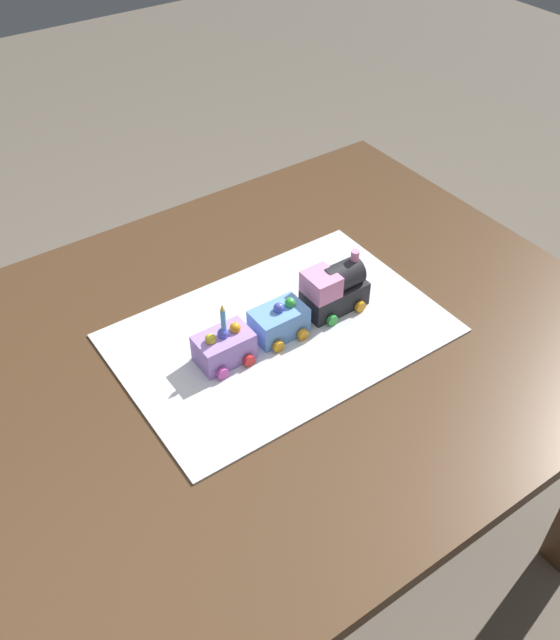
{
  "coord_description": "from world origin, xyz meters",
  "views": [
    {
      "loc": [
        0.45,
        0.77,
        1.62
      ],
      "look_at": [
        -0.08,
        -0.0,
        0.77
      ],
      "focal_mm": 38.37,
      "sensor_mm": 36.0,
      "label": 1
    }
  ],
  "objects_px": {
    "dining_table": "(246,390)",
    "cake_car_caboose_sky_blue": "(280,322)",
    "cake_locomotive": "(335,289)",
    "cake_car_hopper_lavender": "(225,348)",
    "birthday_candle": "(224,318)"
  },
  "relations": [
    {
      "from": "cake_locomotive",
      "to": "dining_table",
      "type": "bearing_deg",
      "value": -0.77
    },
    {
      "from": "cake_locomotive",
      "to": "cake_car_hopper_lavender",
      "type": "height_order",
      "value": "cake_locomotive"
    },
    {
      "from": "cake_car_caboose_sky_blue",
      "to": "cake_car_hopper_lavender",
      "type": "bearing_deg",
      "value": 0.0
    },
    {
      "from": "cake_locomotive",
      "to": "birthday_candle",
      "type": "relative_size",
      "value": 2.56
    },
    {
      "from": "dining_table",
      "to": "cake_locomotive",
      "type": "distance_m",
      "value": 0.26
    },
    {
      "from": "cake_car_hopper_lavender",
      "to": "cake_locomotive",
      "type": "bearing_deg",
      "value": -180.0
    },
    {
      "from": "cake_car_caboose_sky_blue",
      "to": "cake_locomotive",
      "type": "bearing_deg",
      "value": -180.0
    },
    {
      "from": "cake_locomotive",
      "to": "birthday_candle",
      "type": "height_order",
      "value": "birthday_candle"
    },
    {
      "from": "cake_car_caboose_sky_blue",
      "to": "birthday_candle",
      "type": "xyz_separation_m",
      "value": [
        0.12,
        -0.0,
        0.07
      ]
    },
    {
      "from": "cake_locomotive",
      "to": "cake_car_hopper_lavender",
      "type": "distance_m",
      "value": 0.25
    },
    {
      "from": "dining_table",
      "to": "cake_locomotive",
      "type": "bearing_deg",
      "value": 179.23
    },
    {
      "from": "cake_locomotive",
      "to": "cake_car_caboose_sky_blue",
      "type": "bearing_deg",
      "value": 0.0
    },
    {
      "from": "dining_table",
      "to": "cake_car_caboose_sky_blue",
      "type": "bearing_deg",
      "value": 177.95
    },
    {
      "from": "dining_table",
      "to": "cake_car_caboose_sky_blue",
      "type": "height_order",
      "value": "cake_car_caboose_sky_blue"
    },
    {
      "from": "dining_table",
      "to": "cake_locomotive",
      "type": "height_order",
      "value": "cake_locomotive"
    }
  ]
}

